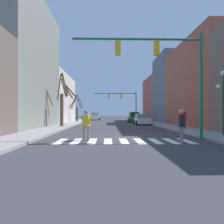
# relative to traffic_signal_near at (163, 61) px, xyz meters

# --- Properties ---
(ground_plane) EXTENTS (240.00, 240.00, 0.00)m
(ground_plane) POSITION_rel_traffic_signal_near_xyz_m (-2.44, 1.12, -4.74)
(ground_plane) COLOR #38383D
(sidewalk_left) EXTENTS (2.63, 90.00, 0.15)m
(sidewalk_left) POSITION_rel_traffic_signal_near_xyz_m (-8.74, 1.12, -4.67)
(sidewalk_left) COLOR gray
(sidewalk_left) RESTS_ON ground_plane
(sidewalk_right) EXTENTS (2.63, 90.00, 0.15)m
(sidewalk_right) POSITION_rel_traffic_signal_near_xyz_m (3.86, 1.12, -4.67)
(sidewalk_right) COLOR gray
(sidewalk_right) RESTS_ON ground_plane
(building_row_left) EXTENTS (6.00, 37.43, 13.58)m
(building_row_left) POSITION_rel_traffic_signal_near_xyz_m (-13.06, 13.46, 0.64)
(building_row_left) COLOR #66564C
(building_row_left) RESTS_ON ground_plane
(building_row_right) EXTENTS (6.00, 44.24, 11.32)m
(building_row_right) POSITION_rel_traffic_signal_near_xyz_m (8.18, 17.72, 0.13)
(building_row_right) COLOR #66564C
(building_row_right) RESTS_ON ground_plane
(crosswalk_stripes) EXTENTS (7.65, 2.60, 0.01)m
(crosswalk_stripes) POSITION_rel_traffic_signal_near_xyz_m (-2.44, -0.63, -4.74)
(crosswalk_stripes) COLOR white
(crosswalk_stripes) RESTS_ON ground_plane
(traffic_signal_near) EXTENTS (7.86, 0.28, 6.46)m
(traffic_signal_near) POSITION_rel_traffic_signal_near_xyz_m (0.00, 0.00, 0.00)
(traffic_signal_near) COLOR #236038
(traffic_signal_near) RESTS_ON ground_plane
(traffic_signal_far) EXTENTS (8.32, 0.28, 5.90)m
(traffic_signal_far) POSITION_rel_traffic_signal_near_xyz_m (-0.25, 29.71, -0.38)
(traffic_signal_far) COLOR #236038
(traffic_signal_far) RESTS_ON ground_plane
(street_lamp_right_corner) EXTENTS (0.95, 0.36, 4.33)m
(street_lamp_right_corner) POSITION_rel_traffic_signal_near_xyz_m (4.46, 1.49, -1.53)
(street_lamp_right_corner) COLOR #1E4C2D
(street_lamp_right_corner) RESTS_ON sidewalk_right
(car_parked_right_mid) EXTENTS (2.01, 4.34, 1.82)m
(car_parked_right_mid) POSITION_rel_traffic_signal_near_xyz_m (1.42, 25.89, -3.90)
(car_parked_right_mid) COLOR #236B38
(car_parked_right_mid) RESTS_ON ground_plane
(car_parked_left_near) EXTENTS (2.19, 4.45, 1.74)m
(car_parked_left_near) POSITION_rel_traffic_signal_near_xyz_m (-6.21, 38.39, -3.93)
(car_parked_left_near) COLOR white
(car_parked_left_near) RESTS_ON ground_plane
(car_driving_away_lane) EXTENTS (1.98, 4.41, 1.54)m
(car_driving_away_lane) POSITION_rel_traffic_signal_near_xyz_m (1.44, 17.17, -4.02)
(car_driving_away_lane) COLOR silver
(car_driving_away_lane) RESTS_ON ground_plane
(pedestrian_crossing_street) EXTENTS (0.71, 0.45, 1.78)m
(pedestrian_crossing_street) POSITION_rel_traffic_signal_near_xyz_m (-4.63, -0.20, -3.69)
(pedestrian_crossing_street) COLOR #7A705B
(pedestrian_crossing_street) RESTS_ON ground_plane
(pedestrian_on_right_sidewalk) EXTENTS (0.43, 0.74, 1.82)m
(pedestrian_on_right_sidewalk) POSITION_rel_traffic_signal_near_xyz_m (3.85, 7.40, -3.52)
(pedestrian_on_right_sidewalk) COLOR #282D47
(pedestrian_on_right_sidewalk) RESTS_ON sidewalk_right
(pedestrian_near_right_corner) EXTENTS (0.28, 0.78, 1.81)m
(pedestrian_near_right_corner) POSITION_rel_traffic_signal_near_xyz_m (0.57, -1.52, -3.67)
(pedestrian_near_right_corner) COLOR #7A705B
(pedestrian_near_right_corner) RESTS_ON ground_plane
(street_tree_right_near) EXTENTS (2.81, 2.95, 6.06)m
(street_tree_right_near) POSITION_rel_traffic_signal_near_xyz_m (-8.41, 11.74, -1.69)
(street_tree_right_near) COLOR brown
(street_tree_right_near) RESTS_ON sidewalk_left
(street_tree_left_far) EXTENTS (2.59, 2.69, 4.78)m
(street_tree_left_far) POSITION_rel_traffic_signal_near_xyz_m (-8.83, 26.08, -2.28)
(street_tree_left_far) COLOR #473828
(street_tree_left_far) RESTS_ON sidewalk_left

